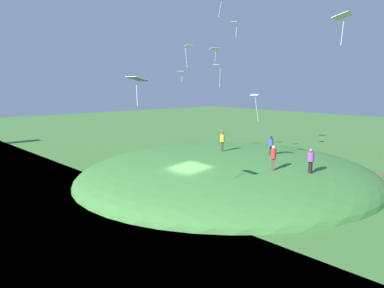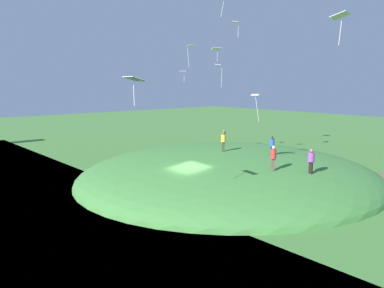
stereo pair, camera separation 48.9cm
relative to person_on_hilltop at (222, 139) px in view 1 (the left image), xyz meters
The scene contains 15 objects.
ground_plane 6.76m from the person_on_hilltop, 161.36° to the right, with size 160.00×160.00×0.00m, color #447B36.
grass_hill 3.72m from the person_on_hilltop, 11.40° to the left, with size 26.89×25.98×5.08m, color #407E39.
person_on_hilltop is the anchor object (origin of this frame).
person_near_shore 6.51m from the person_on_hilltop, 101.98° to the right, with size 0.57×0.57×1.81m.
person_watching_kites 8.18m from the person_on_hilltop, 85.29° to the right, with size 0.50×0.50×1.79m.
person_walking_path 4.10m from the person_on_hilltop, 57.04° to the right, with size 0.57×0.57×1.59m.
person_with_child 12.83m from the person_on_hilltop, 44.55° to the left, with size 0.56×0.56×1.81m.
kite_0 10.17m from the person_on_hilltop, 52.21° to the left, with size 1.04×0.85×1.31m.
kite_1 11.56m from the person_on_hilltop, 70.16° to the left, with size 0.86×0.72×2.24m.
kite_3 11.87m from the person_on_hilltop, 34.42° to the left, with size 1.10×1.07×1.51m.
kite_6 4.91m from the person_on_hilltop, 88.34° to the right, with size 0.64×0.78×2.16m.
kite_7 7.75m from the person_on_hilltop, 50.89° to the left, with size 1.11×1.00×2.19m.
kite_8 16.03m from the person_on_hilltop, 111.33° to the right, with size 1.32×1.05×1.57m.
kite_10 11.63m from the person_on_hilltop, 70.50° to the left, with size 1.27×1.22×1.15m.
kite_12 15.61m from the person_on_hilltop, 152.26° to the right, with size 0.87×1.20×1.45m.
Camera 1 is at (-18.30, -21.04, 8.37)m, focal length 36.21 mm.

